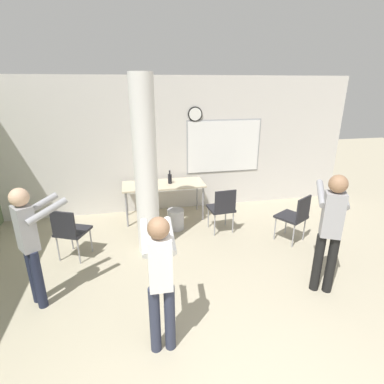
{
  "coord_description": "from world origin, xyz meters",
  "views": [
    {
      "loc": [
        -0.82,
        -1.18,
        2.64
      ],
      "look_at": [
        0.05,
        2.99,
        1.09
      ],
      "focal_mm": 28.0,
      "sensor_mm": 36.0,
      "label": 1
    }
  ],
  "objects": [
    {
      "name": "support_pillar",
      "position": [
        -0.61,
        3.31,
        1.4
      ],
      "size": [
        0.36,
        0.36,
        2.8
      ],
      "color": "white",
      "rests_on": "ground_plane"
    },
    {
      "name": "folding_table",
      "position": [
        -0.22,
        4.53,
        0.69
      ],
      "size": [
        1.63,
        0.67,
        0.74
      ],
      "color": "beige",
      "rests_on": "ground_plane"
    },
    {
      "name": "person_playing_front",
      "position": [
        -0.62,
        1.28,
        0.9
      ],
      "size": [
        0.33,
        0.61,
        1.52
      ],
      "color": "#2D3347",
      "rests_on": "ground_plane"
    },
    {
      "name": "bottle_on_table",
      "position": [
        -0.08,
        4.53,
        0.85
      ],
      "size": [
        0.08,
        0.08,
        0.27
      ],
      "color": "black",
      "rests_on": "folding_table"
    },
    {
      "name": "person_watching_back",
      "position": [
        -2.06,
        2.27,
        0.92
      ],
      "size": [
        0.62,
        0.56,
        1.56
      ],
      "color": "#1E2338",
      "rests_on": "ground_plane"
    },
    {
      "name": "waste_bin",
      "position": [
        -0.06,
        3.98,
        0.19
      ],
      "size": [
        0.32,
        0.32,
        0.39
      ],
      "color": "#B2B2B7",
      "rests_on": "ground_plane"
    },
    {
      "name": "wall_back",
      "position": [
        0.02,
        5.06,
        1.4
      ],
      "size": [
        8.0,
        0.15,
        2.8
      ],
      "color": "silver",
      "rests_on": "ground_plane"
    },
    {
      "name": "chair_near_pillar",
      "position": [
        -1.83,
        3.27,
        0.51
      ],
      "size": [
        0.58,
        0.58,
        0.87
      ],
      "color": "#232328",
      "rests_on": "ground_plane"
    },
    {
      "name": "chair_mid_room",
      "position": [
        1.88,
        3.06,
        0.51
      ],
      "size": [
        0.6,
        0.6,
        0.87
      ],
      "color": "#232328",
      "rests_on": "ground_plane"
    },
    {
      "name": "chair_table_right",
      "position": [
        0.76,
        3.67,
        0.51
      ],
      "size": [
        0.47,
        0.47,
        0.87
      ],
      "color": "#232328",
      "rests_on": "ground_plane"
    },
    {
      "name": "person_playing_side",
      "position": [
        1.59,
        1.79,
        0.96
      ],
      "size": [
        0.54,
        0.68,
        1.63
      ],
      "color": "black",
      "rests_on": "ground_plane"
    }
  ]
}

